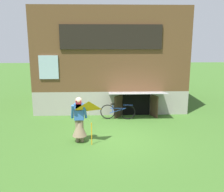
# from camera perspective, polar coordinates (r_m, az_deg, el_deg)

# --- Properties ---
(ground_plane) EXTENTS (60.00, 60.00, 0.00)m
(ground_plane) POSITION_cam_1_polar(r_m,az_deg,el_deg) (9.94, 0.41, -9.28)
(ground_plane) COLOR #386023
(log_house) EXTENTS (7.58, 6.67, 5.17)m
(log_house) POSITION_cam_1_polar(r_m,az_deg,el_deg) (15.03, -0.57, 8.40)
(log_house) COLOR #9E998E
(log_house) RESTS_ON ground_plane
(person) EXTENTS (0.61, 0.53, 1.67)m
(person) POSITION_cam_1_polar(r_m,az_deg,el_deg) (9.47, -7.20, -5.98)
(person) COLOR #7F6B51
(person) RESTS_ON ground_plane
(kite) EXTENTS (0.81, 0.80, 1.55)m
(kite) POSITION_cam_1_polar(r_m,az_deg,el_deg) (8.80, -5.06, -3.41)
(kite) COLOR orange
(kite) RESTS_ON ground_plane
(bicycle_blue) EXTENTS (1.63, 0.20, 0.74)m
(bicycle_blue) POSITION_cam_1_polar(r_m,az_deg,el_deg) (12.06, 1.27, -3.45)
(bicycle_blue) COLOR black
(bicycle_blue) RESTS_ON ground_plane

